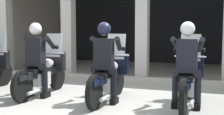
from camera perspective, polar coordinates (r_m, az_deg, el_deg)
ground_plane at (r=9.30m, az=5.89°, el=-3.72°), size 80.00×80.00×0.00m
station_building at (r=11.59m, az=8.70°, el=8.06°), size 10.61×5.25×3.13m
kerb_strip at (r=8.60m, az=4.78°, el=-4.03°), size 10.11×0.24×0.12m
motorcycle_left at (r=6.99m, az=-12.48°, el=-2.64°), size 0.62×2.04×1.35m
police_officer_left at (r=6.70m, az=-13.82°, el=0.76°), size 0.63×0.61×1.58m
motorcycle_center at (r=6.28m, az=-0.48°, el=-3.40°), size 0.62×2.04×1.35m
police_officer_center at (r=5.96m, az=-1.40°, el=0.37°), size 0.63×0.61×1.58m
motorcycle_right at (r=6.04m, az=13.92°, el=-3.89°), size 0.62×2.04×1.35m
police_officer_right at (r=5.71m, az=13.76°, el=0.01°), size 0.63×0.61×1.58m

